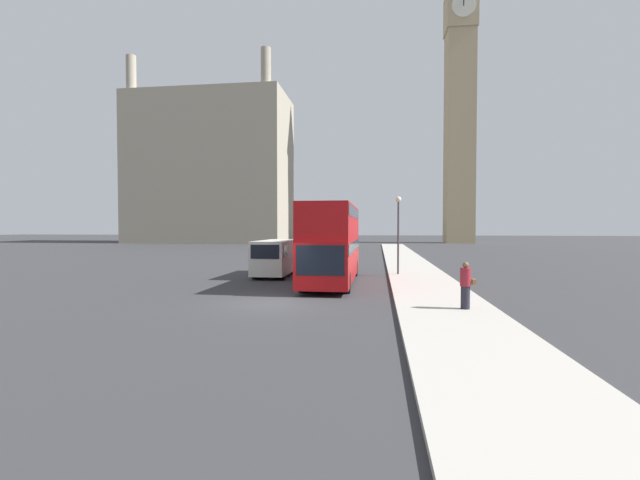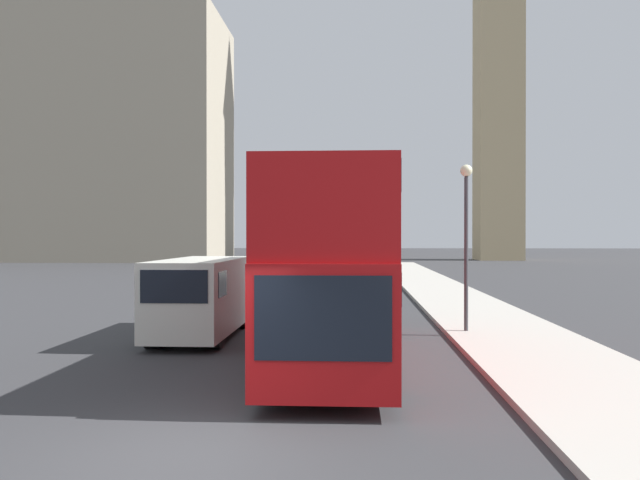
# 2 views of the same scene
# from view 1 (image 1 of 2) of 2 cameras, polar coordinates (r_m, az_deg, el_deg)

# --- Properties ---
(ground_plane) EXTENTS (300.00, 300.00, 0.00)m
(ground_plane) POSITION_cam_1_polar(r_m,az_deg,el_deg) (18.10, -6.23, -8.32)
(ground_plane) COLOR #333335
(sidewalk_strip) EXTENTS (3.71, 120.00, 0.15)m
(sidewalk_strip) POSITION_cam_1_polar(r_m,az_deg,el_deg) (17.75, 16.02, -8.33)
(sidewalk_strip) COLOR #ADA89E
(sidewalk_strip) RESTS_ON ground_plane
(clock_tower) EXTENTS (5.85, 6.02, 60.12)m
(clock_tower) POSITION_cam_1_polar(r_m,az_deg,el_deg) (94.42, 18.15, 18.68)
(clock_tower) COLOR tan
(clock_tower) RESTS_ON ground_plane
(building_block_distant) EXTENTS (31.64, 15.68, 36.45)m
(building_block_distant) POSITION_cam_1_polar(r_m,az_deg,el_deg) (92.23, -14.30, 9.04)
(building_block_distant) COLOR #9E937F
(building_block_distant) RESTS_ON ground_plane
(red_double_decker_bus) EXTENTS (2.52, 10.27, 4.34)m
(red_double_decker_bus) POSITION_cam_1_polar(r_m,az_deg,el_deg) (24.01, 1.66, -0.06)
(red_double_decker_bus) COLOR #A80F11
(red_double_decker_bus) RESTS_ON ground_plane
(white_van) EXTENTS (2.05, 5.63, 2.30)m
(white_van) POSITION_cam_1_polar(r_m,az_deg,el_deg) (27.77, -5.90, -2.24)
(white_van) COLOR silver
(white_van) RESTS_ON ground_plane
(pedestrian) EXTENTS (0.54, 0.38, 1.73)m
(pedestrian) POSITION_cam_1_polar(r_m,az_deg,el_deg) (16.65, 18.85, -5.76)
(pedestrian) COLOR #23232D
(pedestrian) RESTS_ON sidewalk_strip
(street_lamp) EXTENTS (0.36, 0.36, 4.96)m
(street_lamp) POSITION_cam_1_polar(r_m,az_deg,el_deg) (27.77, 10.40, 2.36)
(street_lamp) COLOR #38383D
(street_lamp) RESTS_ON sidewalk_strip
(parked_sedan) EXTENTS (1.80, 4.59, 1.56)m
(parked_sedan) POSITION_cam_1_polar(r_m,az_deg,el_deg) (47.74, -0.59, -1.23)
(parked_sedan) COLOR #99999E
(parked_sedan) RESTS_ON ground_plane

